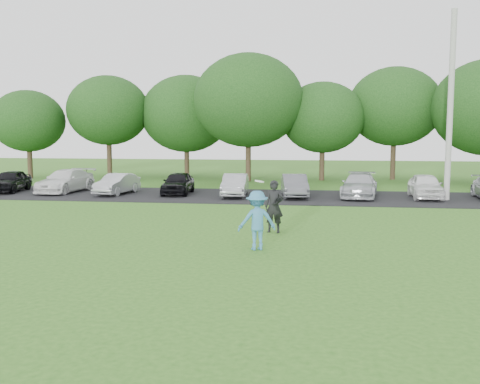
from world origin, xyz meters
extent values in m
plane|color=#2E641C|center=(0.00, 0.00, 0.00)|extent=(100.00, 100.00, 0.00)
cube|color=black|center=(0.00, 13.00, 0.01)|extent=(32.00, 6.50, 0.03)
cylinder|color=#AFB0AA|center=(9.01, 12.75, 4.60)|extent=(0.28, 0.28, 9.20)
imported|color=teal|center=(0.94, 0.35, 0.85)|extent=(1.24, 0.95, 1.70)
cylinder|color=white|center=(1.03, 0.12, 1.99)|extent=(0.27, 0.27, 0.08)
imported|color=black|center=(1.22, 3.05, 0.88)|extent=(0.69, 0.49, 1.76)
cube|color=black|center=(1.40, 2.87, 1.14)|extent=(0.15, 0.12, 0.10)
imported|color=black|center=(-14.40, 13.06, 0.64)|extent=(1.95, 3.73, 1.21)
imported|color=white|center=(-11.24, 13.32, 0.65)|extent=(2.16, 4.44, 1.24)
imported|color=#B4B6BC|center=(-8.01, 12.74, 0.58)|extent=(1.62, 3.47, 1.10)
imported|color=black|center=(-4.78, 13.30, 0.63)|extent=(1.60, 3.57, 1.19)
imported|color=#AAACB1|center=(-1.58, 12.77, 0.61)|extent=(1.44, 3.56, 1.15)
imported|color=slate|center=(1.51, 12.87, 0.61)|extent=(1.63, 3.63, 1.15)
imported|color=#B7BABF|center=(4.82, 13.27, 0.64)|extent=(2.28, 4.40, 1.22)
imported|color=white|center=(8.09, 13.28, 0.65)|extent=(1.58, 3.68, 1.24)
cylinder|color=#38281C|center=(-18.00, 21.60, 1.10)|extent=(0.36, 0.36, 2.20)
ellipsoid|color=#214C19|center=(-18.00, 21.60, 4.15)|extent=(5.20, 5.20, 4.42)
cylinder|color=#38281C|center=(-12.50, 23.00, 1.35)|extent=(0.36, 0.36, 2.70)
ellipsoid|color=#214C19|center=(-12.50, 23.00, 4.93)|extent=(5.94, 5.94, 5.05)
cylinder|color=#38281C|center=(-7.00, 24.40, 1.10)|extent=(0.36, 0.36, 2.20)
ellipsoid|color=#214C19|center=(-7.00, 24.40, 4.71)|extent=(6.68, 6.68, 5.68)
cylinder|color=#38281C|center=(-2.00, 21.60, 1.35)|extent=(0.36, 0.36, 2.70)
ellipsoid|color=#214C19|center=(-2.00, 21.60, 5.48)|extent=(7.42, 7.42, 6.31)
cylinder|color=#38281C|center=(3.00, 23.00, 1.10)|extent=(0.36, 0.36, 2.20)
ellipsoid|color=#214C19|center=(3.00, 23.00, 4.36)|extent=(5.76, 5.76, 4.90)
cylinder|color=#38281C|center=(8.00, 24.40, 1.35)|extent=(0.36, 0.36, 2.70)
ellipsoid|color=#214C19|center=(8.00, 24.40, 5.14)|extent=(6.50, 6.50, 5.53)
camera|label=1|loc=(2.58, -14.65, 3.36)|focal=40.00mm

